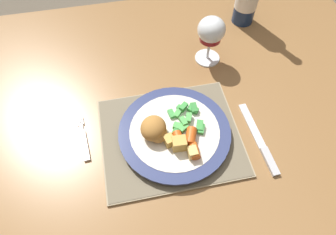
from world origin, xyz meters
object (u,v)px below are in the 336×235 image
(dining_table, at_px, (161,131))
(wine_glass, at_px, (211,32))
(dinner_plate, at_px, (175,133))
(table_knife, at_px, (261,144))
(fork, at_px, (84,142))

(dining_table, xyz_separation_m, wine_glass, (0.16, 0.16, 0.18))
(dinner_plate, relative_size, table_knife, 1.31)
(dinner_plate, xyz_separation_m, wine_glass, (0.15, 0.23, 0.08))
(dinner_plate, distance_m, wine_glass, 0.28)
(dinner_plate, xyz_separation_m, fork, (-0.21, 0.03, -0.01))
(fork, height_order, table_knife, table_knife)
(dining_table, xyz_separation_m, table_knife, (0.21, -0.14, 0.09))
(wine_glass, bearing_deg, dinner_plate, -122.19)
(dinner_plate, relative_size, wine_glass, 1.90)
(fork, distance_m, table_knife, 0.41)
(fork, relative_size, wine_glass, 0.89)
(dinner_plate, height_order, wine_glass, wine_glass)
(wine_glass, bearing_deg, dining_table, -136.23)
(dinner_plate, bearing_deg, dining_table, 104.43)
(dinner_plate, height_order, table_knife, dinner_plate)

